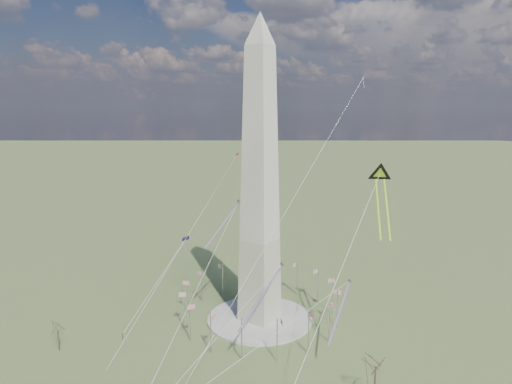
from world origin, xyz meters
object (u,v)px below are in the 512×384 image
Objects in this scene: person_west at (123,336)px; washington_monument at (260,182)px; kite_delta_black at (380,177)px; tree_near at (376,364)px.

washington_monument is at bearing -109.59° from person_west.
kite_delta_black is at bearing 4.91° from washington_monument.
washington_monument is 65.28m from person_west.
washington_monument is at bearing -20.69° from kite_delta_black.
person_west is (-76.89, -13.82, -9.71)m from tree_near.
tree_near is (48.42, -21.39, -37.33)m from washington_monument.
person_west is at bearing -128.96° from washington_monument.
tree_near is 49.61m from kite_delta_black.
person_west is (-28.46, -35.20, -47.04)m from washington_monument.
kite_delta_black is at bearing 111.51° from tree_near.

